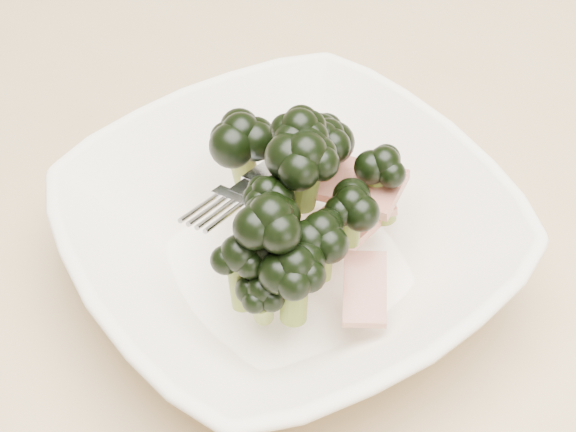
# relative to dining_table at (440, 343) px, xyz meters

# --- Properties ---
(dining_table) EXTENTS (1.20, 0.80, 0.75)m
(dining_table) POSITION_rel_dining_table_xyz_m (0.00, 0.00, 0.00)
(dining_table) COLOR tan
(dining_table) RESTS_ON ground
(broccoli_dish) EXTENTS (0.32, 0.32, 0.12)m
(broccoli_dish) POSITION_rel_dining_table_xyz_m (-0.08, -0.08, 0.14)
(broccoli_dish) COLOR white
(broccoli_dish) RESTS_ON dining_table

